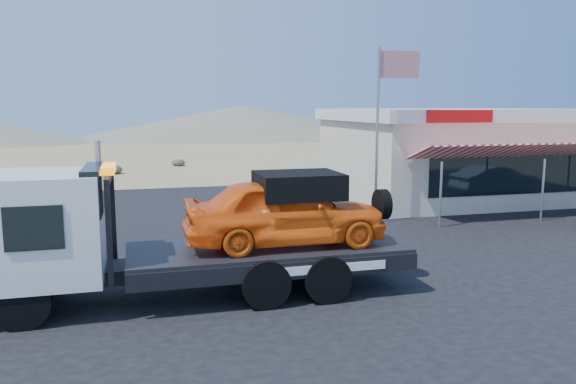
{
  "coord_description": "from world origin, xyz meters",
  "views": [
    {
      "loc": [
        -3.19,
        -13.15,
        4.02
      ],
      "look_at": [
        1.11,
        2.79,
        1.5
      ],
      "focal_mm": 35.0,
      "sensor_mm": 36.0,
      "label": 1
    }
  ],
  "objects": [
    {
      "name": "ground",
      "position": [
        0.0,
        0.0,
        0.0
      ],
      "size": [
        120.0,
        120.0,
        0.0
      ],
      "primitive_type": "plane",
      "color": "#937E53",
      "rests_on": "ground"
    },
    {
      "name": "distant_hills",
      "position": [
        -9.77,
        55.14,
        1.89
      ],
      "size": [
        126.0,
        48.0,
        4.2
      ],
      "color": "#726B59",
      "rests_on": "ground"
    },
    {
      "name": "tow_truck",
      "position": [
        -2.11,
        -1.53,
        1.54
      ],
      "size": [
        8.55,
        2.53,
        2.86
      ],
      "color": "black",
      "rests_on": "asphalt_lot"
    },
    {
      "name": "asphalt_lot",
      "position": [
        2.0,
        3.0,
        0.01
      ],
      "size": [
        32.0,
        24.0,
        0.02
      ],
      "primitive_type": "cube",
      "color": "black",
      "rests_on": "ground"
    },
    {
      "name": "jerky_store",
      "position": [
        10.5,
        8.97,
        1.99
      ],
      "size": [
        10.4,
        9.97,
        3.9
      ],
      "color": "beige",
      "rests_on": "asphalt_lot"
    },
    {
      "name": "flagpole",
      "position": [
        4.93,
        4.5,
        3.76
      ],
      "size": [
        1.55,
        0.1,
        6.0
      ],
      "color": "#99999E",
      "rests_on": "asphalt_lot"
    }
  ]
}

